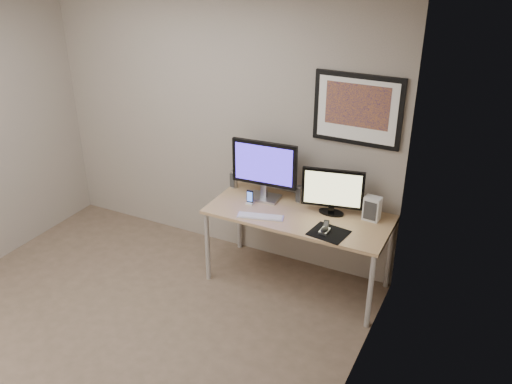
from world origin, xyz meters
TOP-DOWN VIEW (x-y plane):
  - floor at (0.00, 0.00)m, footprint 3.60×3.60m
  - room at (0.00, 0.45)m, footprint 3.60×3.60m
  - desk at (1.00, 1.35)m, footprint 1.60×0.70m
  - framed_art at (1.35, 1.68)m, footprint 0.75×0.04m
  - monitor_large at (0.60, 1.47)m, footprint 0.61×0.22m
  - monitor_tv at (1.25, 1.47)m, footprint 0.53×0.17m
  - speaker_left at (0.24, 1.56)m, footprint 0.07×0.07m
  - speaker_right at (0.92, 1.55)m, footprint 0.07×0.07m
  - phone_dock at (0.54, 1.32)m, footprint 0.07×0.07m
  - keyboard at (0.73, 1.14)m, footprint 0.41×0.21m
  - mousepad at (1.35, 1.14)m, footprint 0.33×0.30m
  - mouse at (1.31, 1.14)m, footprint 0.06×0.11m
  - remote at (1.29, 1.23)m, footprint 0.09×0.18m
  - fan_unit at (1.59, 1.52)m, footprint 0.14×0.11m

SIDE VIEW (x-z plane):
  - floor at x=0.00m, z-range 0.00..0.00m
  - desk at x=1.00m, z-range 0.30..1.03m
  - mousepad at x=1.35m, z-range 0.73..0.73m
  - keyboard at x=0.73m, z-range 0.73..0.74m
  - remote at x=1.29m, z-range 0.73..0.75m
  - mouse at x=1.31m, z-range 0.73..0.77m
  - phone_dock at x=0.54m, z-range 0.73..0.86m
  - speaker_right at x=0.92m, z-range 0.73..0.89m
  - speaker_left at x=0.24m, z-range 0.73..0.90m
  - fan_unit at x=1.59m, z-range 0.73..0.94m
  - monitor_tv at x=1.25m, z-range 0.74..1.16m
  - monitor_large at x=0.60m, z-range 0.76..1.31m
  - framed_art at x=1.35m, z-range 1.32..1.92m
  - room at x=0.00m, z-range -0.16..3.44m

